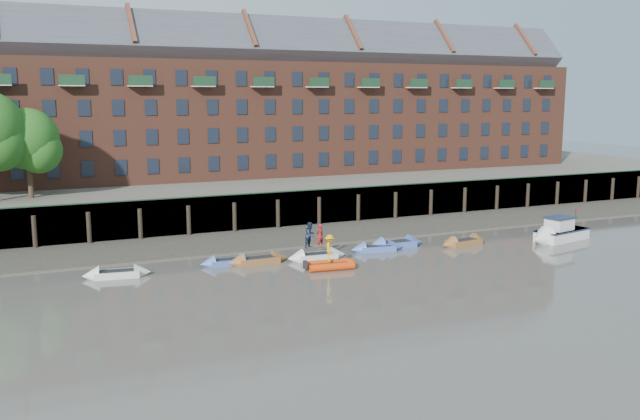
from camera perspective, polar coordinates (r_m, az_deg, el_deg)
ground at (r=42.31m, az=9.36°, el=-6.56°), size 220.00×220.00×0.00m
foreshore at (r=57.77m, az=-0.40°, el=-2.08°), size 110.00×8.00×0.50m
mud_band at (r=54.73m, az=1.01°, el=-2.74°), size 110.00×1.60×0.10m
river_wall at (r=61.46m, az=-2.01°, el=0.13°), size 110.00×1.23×3.30m
bank_terrace at (r=74.14m, az=-5.92°, el=1.72°), size 110.00×28.00×3.20m
apartment_terrace at (r=74.41m, az=-6.30°, el=10.41°), size 80.60×15.56×20.98m
rowboat_0 at (r=46.23m, az=-16.73°, el=-5.17°), size 4.48×1.79×1.26m
rowboat_1 at (r=47.98m, az=-7.77°, el=-4.34°), size 3.95×1.18×1.14m
rowboat_2 at (r=48.06m, az=-5.21°, el=-4.23°), size 4.49×1.35×1.30m
rowboat_3 at (r=49.01m, az=-0.26°, el=-3.92°), size 4.51×1.51×1.29m
rowboat_4 at (r=51.83m, az=4.84°, el=-3.23°), size 4.31×1.78×1.21m
rowboat_5 at (r=53.17m, az=6.38°, el=-2.89°), size 4.86×1.46×1.41m
rowboat_6 at (r=54.86m, az=12.02°, el=-2.68°), size 4.59×1.85×1.29m
rib_tender at (r=46.45m, az=0.99°, el=-4.64°), size 3.50×1.95×0.59m
motor_launch at (r=58.10m, az=19.13°, el=-1.90°), size 6.37×3.24×2.51m
person_rower_a at (r=48.78m, az=-0.01°, el=-2.17°), size 0.73×0.59×1.73m
person_rower_b at (r=48.62m, az=-0.83°, el=-2.12°), size 1.16×1.10×1.89m
person_rib_crew at (r=46.09m, az=0.83°, el=-3.21°), size 1.04×1.35×1.84m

